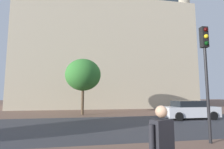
# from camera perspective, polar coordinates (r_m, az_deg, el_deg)

# --- Properties ---
(ground_plane) EXTENTS (120.00, 120.00, 0.00)m
(ground_plane) POSITION_cam_1_polar(r_m,az_deg,el_deg) (11.92, 1.17, -15.98)
(ground_plane) COLOR brown
(street_asphalt_strip) EXTENTS (120.00, 8.57, 0.00)m
(street_asphalt_strip) POSITION_cam_1_polar(r_m,az_deg,el_deg) (11.65, 1.45, -16.18)
(street_asphalt_strip) COLOR #38383D
(street_asphalt_strip) RESTS_ON ground_plane
(landmark_building) EXTENTS (27.04, 12.83, 33.60)m
(landmark_building) POSITION_cam_1_polar(r_m,az_deg,el_deg) (31.07, -1.69, 8.67)
(landmark_building) COLOR beige
(landmark_building) RESTS_ON ground_plane
(person_skater) EXTENTS (0.57, 0.39, 1.73)m
(person_skater) POSITION_cam_1_polar(r_m,az_deg,el_deg) (3.50, 15.98, -22.33)
(person_skater) COLOR slate
(person_skater) RESTS_ON ground_plane
(car_white) EXTENTS (4.45, 1.97, 1.45)m
(car_white) POSITION_cam_1_polar(r_m,az_deg,el_deg) (15.85, 23.92, -10.54)
(car_white) COLOR silver
(car_white) RESTS_ON ground_plane
(traffic_light_pole) EXTENTS (0.28, 0.34, 4.83)m
(traffic_light_pole) POSITION_cam_1_polar(r_m,az_deg,el_deg) (8.39, 28.24, 4.03)
(traffic_light_pole) COLOR black
(traffic_light_pole) RESTS_ON ground_plane
(tree_curb_far) EXTENTS (3.55, 3.55, 5.54)m
(tree_curb_far) POSITION_cam_1_polar(r_m,az_deg,el_deg) (17.79, -9.41, -0.13)
(tree_curb_far) COLOR brown
(tree_curb_far) RESTS_ON ground_plane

